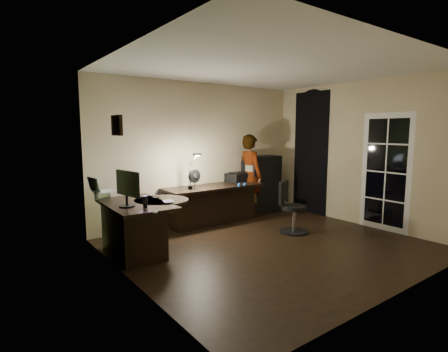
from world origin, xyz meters
TOP-DOWN VIEW (x-y plane):
  - floor at (0.00, 0.00)m, footprint 4.50×4.00m
  - ceiling at (0.00, 0.00)m, footprint 4.50×4.00m
  - wall_back at (0.00, 2.00)m, footprint 4.50×0.01m
  - wall_front at (0.00, -2.00)m, footprint 4.50×0.01m
  - wall_left at (-2.25, 0.00)m, footprint 0.01×4.00m
  - wall_right at (2.25, 0.00)m, footprint 0.01×4.00m
  - green_wall_overlay at (-2.24, 0.00)m, footprint 0.00×4.00m
  - arched_doorway at (2.24, 1.15)m, footprint 0.01×0.90m
  - french_door at (2.24, -0.55)m, footprint 0.02×0.92m
  - framed_picture at (-2.22, 0.45)m, footprint 0.04×0.30m
  - desk_left at (-1.83, 0.90)m, footprint 0.85×1.34m
  - desk_right at (0.03, 1.63)m, footprint 1.96×0.70m
  - cabinet at (1.39, 1.76)m, footprint 0.85×0.45m
  - laptop_stand at (-2.10, 1.51)m, footprint 0.29×0.27m
  - laptop at (-2.07, 1.51)m, footprint 0.39×0.37m
  - monitor at (-2.02, 0.74)m, footprint 0.20×0.55m
  - mouse at (-1.89, 0.14)m, footprint 0.08×0.10m
  - phone at (-1.43, 1.09)m, footprint 0.09×0.15m
  - pen at (-1.98, 0.76)m, footprint 0.11×0.12m
  - speaker at (-1.85, 0.51)m, footprint 0.08×0.08m
  - notepad at (-1.42, 0.69)m, footprint 0.19×0.23m
  - desk_fan at (-0.47, 1.52)m, footprint 0.26×0.17m
  - headphones at (0.45, 1.30)m, footprint 0.19×0.11m
  - printer at (0.77, 1.80)m, footprint 0.50×0.41m
  - desk_lamp at (-0.49, 1.63)m, footprint 0.28×0.36m
  - office_chair at (0.82, 0.29)m, footprint 0.67×0.67m
  - person at (1.02, 1.71)m, footprint 0.42×0.61m

SIDE VIEW (x-z plane):
  - floor at x=0.00m, z-range -0.01..0.00m
  - desk_right at x=0.03m, z-range 0.00..0.73m
  - desk_left at x=-1.83m, z-range 0.00..0.76m
  - office_chair at x=0.82m, z-range 0.00..0.90m
  - cabinet at x=1.39m, z-range 0.00..1.24m
  - phone at x=-1.43m, z-range 0.76..0.77m
  - notepad at x=-1.42m, z-range 0.76..0.77m
  - headphones at x=0.45m, z-range 0.72..0.81m
  - pen at x=-1.98m, z-range 0.76..0.77m
  - mouse at x=-1.89m, z-range 0.76..0.79m
  - laptop_stand at x=-2.10m, z-range 0.76..0.86m
  - printer at x=0.77m, z-range 0.72..0.93m
  - speaker at x=-1.85m, z-range 0.76..0.92m
  - person at x=1.02m, z-range 0.00..1.70m
  - desk_fan at x=-0.47m, z-range 0.72..1.09m
  - monitor at x=-2.02m, z-range 0.76..1.12m
  - laptop at x=-2.07m, z-range 0.86..1.09m
  - french_door at x=2.24m, z-range 0.00..2.10m
  - desk_lamp at x=-0.49m, z-range 0.72..1.44m
  - arched_doorway at x=2.24m, z-range 0.00..2.60m
  - wall_back at x=0.00m, z-range 0.00..2.70m
  - wall_front at x=0.00m, z-range 0.00..2.70m
  - wall_left at x=-2.25m, z-range 0.00..2.70m
  - wall_right at x=2.25m, z-range 0.00..2.70m
  - green_wall_overlay at x=-2.24m, z-range 0.00..2.70m
  - framed_picture at x=-2.22m, z-range 1.73..1.98m
  - ceiling at x=0.00m, z-range 2.70..2.71m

